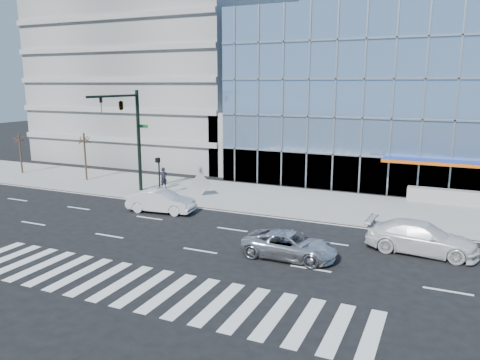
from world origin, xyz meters
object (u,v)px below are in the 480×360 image
object	(u,v)px
traffic_signal	(126,117)
ped_signal_post	(159,171)
street_tree_near	(84,140)
silver_suv	(290,245)
white_sedan	(161,201)
white_suv	(421,238)
pedestrian	(164,178)
street_tree_far	(19,139)
tilted_panel	(201,184)

from	to	relation	value
traffic_signal	ped_signal_post	world-z (taller)	traffic_signal
ped_signal_post	street_tree_near	world-z (taller)	street_tree_near
silver_suv	white_sedan	xyz separation A→B (m)	(-10.73, 4.60, 0.10)
traffic_signal	ped_signal_post	xyz separation A→B (m)	(2.50, 0.37, -4.02)
white_suv	white_sedan	world-z (taller)	white_suv
silver_suv	pedestrian	world-z (taller)	pedestrian
traffic_signal	street_tree_near	size ratio (longest dim) A/B	1.89
street_tree_near	white_sedan	size ratio (longest dim) A/B	0.90
silver_suv	white_suv	bearing A→B (deg)	-59.71
street_tree_near	street_tree_far	bearing A→B (deg)	180.00
tilted_panel	traffic_signal	bearing A→B (deg)	-158.61
street_tree_near	white_suv	xyz separation A→B (m)	(28.63, -7.04, -2.97)
ped_signal_post	tilted_panel	size ratio (longest dim) A/B	2.31
pedestrian	tilted_panel	world-z (taller)	tilted_panel
ped_signal_post	white_suv	xyz separation A→B (m)	(19.13, -4.48, -1.33)
ped_signal_post	pedestrian	bearing A→B (deg)	115.45
silver_suv	white_suv	world-z (taller)	white_suv
street_tree_far	pedestrian	world-z (taller)	street_tree_far
ped_signal_post	white_sedan	distance (m)	4.37
traffic_signal	ped_signal_post	size ratio (longest dim) A/B	2.67
traffic_signal	white_suv	xyz separation A→B (m)	(21.62, -4.11, -5.36)
traffic_signal	street_tree_near	xyz separation A→B (m)	(-7.00, 2.93, -2.39)
white_suv	pedestrian	bearing A→B (deg)	75.17
street_tree_near	pedestrian	distance (m)	8.83
traffic_signal	street_tree_near	distance (m)	7.96
traffic_signal	ped_signal_post	distance (m)	4.75
traffic_signal	tilted_panel	distance (m)	7.58
street_tree_near	white_sedan	world-z (taller)	street_tree_near
traffic_signal	white_suv	bearing A→B (deg)	-10.75
ped_signal_post	tilted_panel	distance (m)	3.34
ped_signal_post	silver_suv	size ratio (longest dim) A/B	0.62
traffic_signal	white_sedan	world-z (taller)	traffic_signal
ped_signal_post	silver_suv	bearing A→B (deg)	-31.29
silver_suv	ped_signal_post	bearing A→B (deg)	58.76
street_tree_far	ped_signal_post	bearing A→B (deg)	-8.31
tilted_panel	pedestrian	bearing A→B (deg)	169.70
silver_suv	white_sedan	world-z (taller)	white_sedan
street_tree_near	street_tree_far	size ratio (longest dim) A/B	1.09
tilted_panel	street_tree_far	bearing A→B (deg)	179.05
street_tree_far	white_suv	bearing A→B (deg)	-10.88
white_suv	white_sedan	xyz separation A→B (m)	(-16.73, 1.10, -0.04)
ped_signal_post	white_sedan	xyz separation A→B (m)	(2.40, -3.38, -1.37)
street_tree_far	silver_suv	world-z (taller)	street_tree_far
ped_signal_post	white_sedan	size ratio (longest dim) A/B	0.64
ped_signal_post	silver_suv	xyz separation A→B (m)	(13.13, -7.98, -1.47)
street_tree_near	tilted_panel	bearing A→B (deg)	-5.01
white_sedan	white_suv	bearing A→B (deg)	-100.37
traffic_signal	white_suv	size ratio (longest dim) A/B	1.43
street_tree_near	silver_suv	world-z (taller)	street_tree_near
white_suv	tilted_panel	size ratio (longest dim) A/B	4.29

